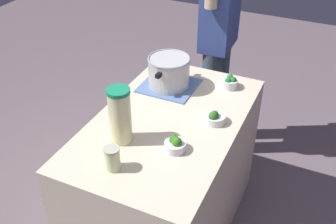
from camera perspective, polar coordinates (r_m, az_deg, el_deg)
counter_slab at (r=2.40m, az=0.00°, el=-9.40°), size 1.24×0.74×0.85m
dish_cloth at (r=2.42m, az=0.13°, el=3.77°), size 0.30×0.32×0.01m
cooking_pot at (r=2.37m, az=0.13°, el=5.83°), size 0.32×0.25×0.18m
lemonade_pitcher at (r=1.92m, az=-6.84°, el=-0.49°), size 0.11×0.11×0.29m
mason_jar at (r=1.81m, az=-7.94°, el=-6.57°), size 0.07×0.07×0.12m
broccoli_bowl_front at (r=2.11m, az=6.63°, el=-0.82°), size 0.12×0.12×0.08m
broccoli_bowl_center at (r=1.91m, az=1.04°, el=-4.64°), size 0.11×0.11×0.08m
broccoli_bowl_back at (r=2.42m, az=8.79°, el=4.20°), size 0.10×0.10×0.08m
person_cook at (r=2.86m, az=7.22°, el=10.79°), size 0.50×0.21×1.72m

